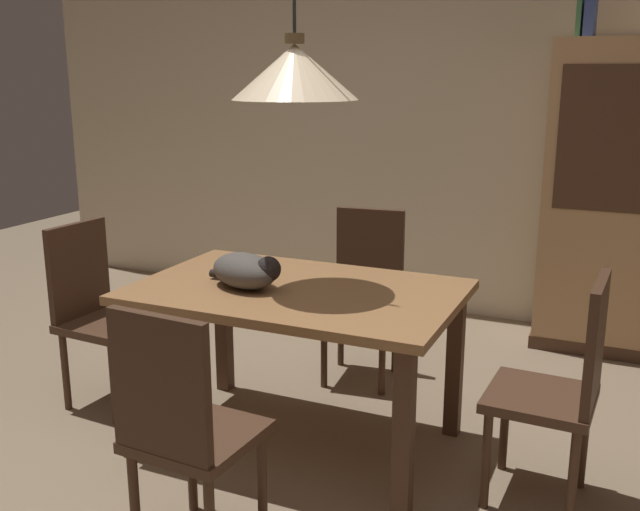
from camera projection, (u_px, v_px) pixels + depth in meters
ground at (259, 495)px, 2.94m from camera, size 10.00×10.00×0.00m
back_wall at (442, 104)px, 4.93m from camera, size 6.40×0.10×2.90m
dining_table at (297, 310)px, 3.19m from camera, size 1.40×0.90×0.75m
chair_left_side at (96, 306)px, 3.67m from camera, size 0.42×0.42×0.93m
chair_near_front at (182, 424)px, 2.45m from camera, size 0.42×0.42×0.93m
chair_far_back at (365, 287)px, 4.00m from camera, size 0.44×0.44×0.93m
chair_right_side at (563, 382)px, 2.77m from camera, size 0.42×0.42×0.93m
cat_sleeping at (247, 270)px, 3.15m from camera, size 0.41×0.33×0.16m
pendant_lamp at (295, 71)px, 2.94m from camera, size 0.52×0.52×1.30m
book_green_slim at (580, 14)px, 4.16m from camera, size 0.03×0.20×0.26m
book_blue_wide at (591, 16)px, 4.14m from camera, size 0.06×0.24×0.24m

